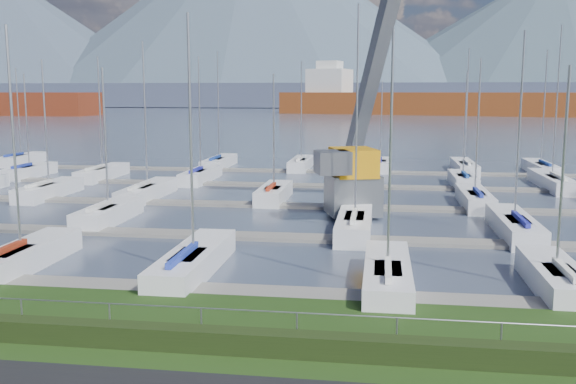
# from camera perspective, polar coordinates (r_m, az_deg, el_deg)

# --- Properties ---
(water) EXTENTS (800.00, 540.00, 0.20)m
(water) POSITION_cam_1_polar(r_m,az_deg,el_deg) (278.63, 7.34, 7.16)
(water) COLOR #3E485B
(hedge) EXTENTS (80.00, 0.70, 0.70)m
(hedge) POSITION_cam_1_polar(r_m,az_deg,el_deg) (20.05, -5.19, -13.04)
(hedge) COLOR black
(hedge) RESTS_ON grass
(fence) EXTENTS (80.00, 0.04, 0.04)m
(fence) POSITION_cam_1_polar(r_m,az_deg,el_deg) (20.12, -4.96, -10.37)
(fence) COLOR gray
(fence) RESTS_ON grass
(foothill) EXTENTS (900.00, 80.00, 12.00)m
(foothill) POSITION_cam_1_polar(r_m,az_deg,el_deg) (348.51, 7.56, 8.55)
(foothill) COLOR #40475E
(foothill) RESTS_ON water
(mountains) EXTENTS (1190.00, 360.00, 115.00)m
(mountains) POSITION_cam_1_polar(r_m,az_deg,el_deg) (424.89, 8.83, 14.07)
(mountains) COLOR #3F4D5D
(mountains) RESTS_ON water
(docks) EXTENTS (90.00, 41.60, 0.25)m
(docks) POSITION_cam_1_polar(r_m,az_deg,el_deg) (45.41, 2.52, -1.30)
(docks) COLOR slate
(docks) RESTS_ON water
(crane) EXTENTS (7.27, 13.07, 22.35)m
(crane) POSITION_cam_1_polar(r_m,az_deg,el_deg) (42.80, 6.55, 5.51)
(crane) COLOR slate
(crane) RESTS_ON water
(cargo_ship_mid) EXTENTS (111.76, 45.44, 21.50)m
(cargo_ship_mid) POSITION_cam_1_polar(r_m,az_deg,el_deg) (233.90, 11.73, 7.67)
(cargo_ship_mid) COLOR brown
(cargo_ship_mid) RESTS_ON water
(sailboat_fleet) EXTENTS (75.80, 49.77, 13.81)m
(sailboat_fleet) POSITION_cam_1_polar(r_m,az_deg,el_deg) (46.47, 1.96, 5.92)
(sailboat_fleet) COLOR navy
(sailboat_fleet) RESTS_ON water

